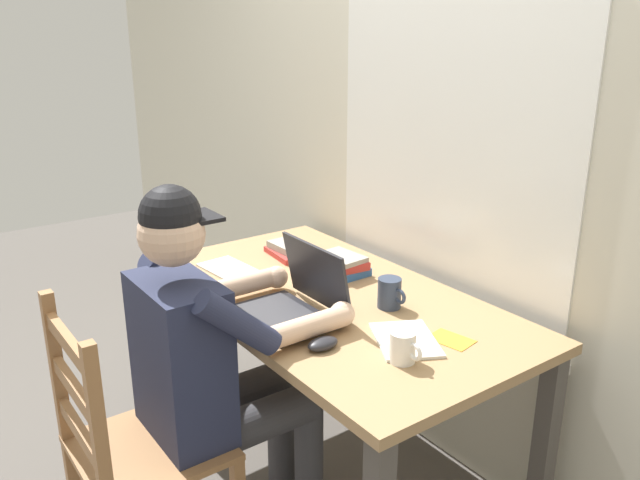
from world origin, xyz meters
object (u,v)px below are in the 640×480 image
(seated_person, at_px, (213,355))
(computer_mouse, at_px, (323,344))
(book_stack_main, at_px, (343,264))
(book_stack_side, at_px, (290,250))
(laptop, at_px, (296,300))
(coffee_mug_dark, at_px, (390,293))
(desk, at_px, (330,320))
(wooden_chair, at_px, (132,450))
(coffee_mug_white, at_px, (403,347))
(landscape_photo_print, at_px, (451,340))

(seated_person, height_order, computer_mouse, seated_person)
(book_stack_main, height_order, book_stack_side, book_stack_main)
(seated_person, xyz_separation_m, laptop, (0.02, 0.30, 0.12))
(laptop, bearing_deg, computer_mouse, -15.62)
(laptop, height_order, book_stack_side, laptop)
(laptop, bearing_deg, coffee_mug_dark, 64.75)
(desk, relative_size, wooden_chair, 1.57)
(wooden_chair, relative_size, coffee_mug_white, 8.24)
(computer_mouse, bearing_deg, laptop, 164.38)
(wooden_chair, xyz_separation_m, coffee_mug_white, (0.45, 0.65, 0.34))
(laptop, height_order, coffee_mug_dark, laptop)
(coffee_mug_white, bearing_deg, coffee_mug_dark, 144.07)
(computer_mouse, bearing_deg, seated_person, -138.93)
(wooden_chair, xyz_separation_m, book_stack_main, (-0.17, 0.92, 0.33))
(computer_mouse, bearing_deg, coffee_mug_dark, 106.41)
(wooden_chair, distance_m, coffee_mug_dark, 0.94)
(laptop, height_order, coffee_mug_white, laptop)
(landscape_photo_print, bearing_deg, book_stack_side, 168.01)
(landscape_photo_print, bearing_deg, wooden_chair, -128.33)
(seated_person, distance_m, landscape_photo_print, 0.73)
(computer_mouse, relative_size, landscape_photo_print, 0.77)
(seated_person, distance_m, coffee_mug_dark, 0.61)
(coffee_mug_dark, bearing_deg, coffee_mug_white, -35.93)
(desk, height_order, coffee_mug_white, coffee_mug_white)
(laptop, bearing_deg, wooden_chair, -92.18)
(wooden_chair, bearing_deg, book_stack_main, 100.62)
(seated_person, xyz_separation_m, book_stack_main, (-0.17, 0.64, 0.10))
(coffee_mug_dark, bearing_deg, seated_person, -105.13)
(wooden_chair, bearing_deg, book_stack_side, 118.12)
(wooden_chair, distance_m, book_stack_main, 0.99)
(computer_mouse, height_order, book_stack_main, book_stack_main)
(wooden_chair, distance_m, book_stack_side, 1.04)
(desk, xyz_separation_m, seated_person, (0.04, -0.48, 0.03))
(book_stack_side, bearing_deg, coffee_mug_white, -13.74)
(wooden_chair, relative_size, book_stack_side, 4.45)
(seated_person, distance_m, computer_mouse, 0.36)
(coffee_mug_white, bearing_deg, book_stack_main, 156.37)
(seated_person, xyz_separation_m, wooden_chair, (-0.00, -0.28, -0.22))
(wooden_chair, bearing_deg, computer_mouse, 62.76)
(book_stack_side, bearing_deg, seated_person, -51.79)
(laptop, relative_size, book_stack_side, 1.58)
(coffee_mug_dark, xyz_separation_m, landscape_photo_print, (0.29, -0.01, -0.05))
(wooden_chair, distance_m, landscape_photo_print, 1.01)
(computer_mouse, height_order, landscape_photo_print, computer_mouse)
(book_stack_side, distance_m, landscape_photo_print, 0.91)
(desk, bearing_deg, laptop, -71.95)
(laptop, xyz_separation_m, computer_mouse, (0.24, -0.07, -0.04))
(laptop, distance_m, landscape_photo_print, 0.51)
(book_stack_side, bearing_deg, computer_mouse, -26.56)
(wooden_chair, height_order, computer_mouse, wooden_chair)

